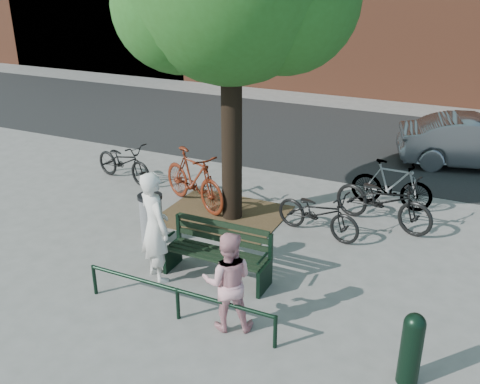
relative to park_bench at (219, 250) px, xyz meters
The scene contains 15 objects.
ground 0.49m from the park_bench, 90.00° to the right, with size 90.00×90.00×0.00m, color gray.
dirt_pit 2.39m from the park_bench, 115.24° to the left, with size 2.40×2.00×0.02m, color brown.
road 8.43m from the park_bench, 90.00° to the left, with size 40.00×7.00×0.01m, color black.
park_bench is the anchor object (origin of this frame).
guard_railing 1.28m from the park_bench, 90.00° to the right, with size 3.06×0.06×0.51m.
person_left 1.09m from the park_bench, 152.25° to the right, with size 0.67×0.44×1.85m, color silver.
person_right 1.37m from the park_bench, 57.07° to the right, with size 0.72×0.56×1.47m, color pink.
bollard 3.41m from the park_bench, 20.18° to the right, with size 0.26×0.26×0.99m.
litter_bin 1.78m from the park_bench, 161.43° to the left, with size 0.45×0.45×0.92m.
bicycle_a 4.93m from the park_bench, 144.49° to the left, with size 0.63×1.80×0.94m, color black.
bicycle_b 2.91m from the park_bench, 127.79° to the left, with size 0.57×2.04×1.22m, color #551B0C.
bicycle_c 2.34m from the park_bench, 64.86° to the left, with size 0.60×1.73×0.91m, color black.
bicycle_d 4.48m from the park_bench, 63.61° to the left, with size 0.48×1.69×1.02m, color gray.
bicycle_e 3.66m from the park_bench, 56.51° to the left, with size 0.71×2.04×1.07m, color black.
parked_car 8.22m from the park_bench, 64.75° to the left, with size 1.36×3.91×1.29m, color slate.
Camera 1 is at (3.55, -6.63, 4.70)m, focal length 40.00 mm.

